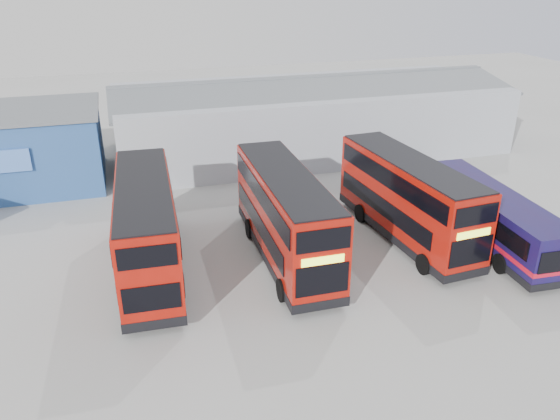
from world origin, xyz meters
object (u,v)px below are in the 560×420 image
object	(u,v)px
double_decker_left	(147,229)
double_decker_right	(407,200)
single_decker_blue	(490,218)
maintenance_shed	(309,117)
office_block	(7,149)
double_decker_centre	(286,217)

from	to	relation	value
double_decker_left	double_decker_right	distance (m)	13.62
double_decker_right	single_decker_blue	bearing A→B (deg)	-28.65
maintenance_shed	office_block	bearing A→B (deg)	-174.79
office_block	double_decker_left	world-z (taller)	office_block
office_block	double_decker_centre	xyz separation A→B (m)	(14.76, -15.01, -0.30)
double_decker_left	double_decker_centre	size ratio (longest dim) A/B	1.00
double_decker_centre	maintenance_shed	bearing A→B (deg)	67.87
double_decker_left	office_block	bearing A→B (deg)	-57.96
double_decker_left	double_decker_right	world-z (taller)	double_decker_left
double_decker_right	double_decker_centre	bearing A→B (deg)	178.23
office_block	single_decker_blue	xyz separation A→B (m)	(25.67, -16.55, -1.14)
double_decker_left	maintenance_shed	bearing A→B (deg)	-127.64
maintenance_shed	double_decker_right	xyz separation A→B (m)	(-0.33, -16.74, -0.36)
maintenance_shed	single_decker_blue	bearing A→B (deg)	-78.81
double_decker_centre	double_decker_left	bearing A→B (deg)	175.48
maintenance_shed	double_decker_right	distance (m)	16.74
single_decker_blue	office_block	bearing A→B (deg)	-29.37
maintenance_shed	double_decker_centre	distance (m)	18.50
office_block	maintenance_shed	world-z (taller)	maintenance_shed
maintenance_shed	double_decker_right	size ratio (longest dim) A/B	2.82
double_decker_centre	single_decker_blue	xyz separation A→B (m)	(10.91, -1.54, -0.84)
office_block	single_decker_blue	size ratio (longest dim) A/B	1.13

